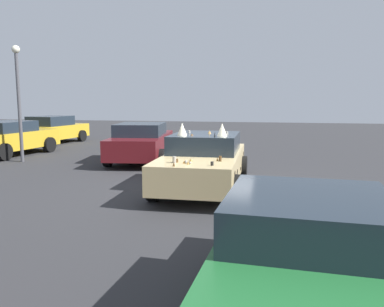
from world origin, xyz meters
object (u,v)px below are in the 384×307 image
object	(u,v)px
parked_sedan_behind_left	(10,138)
parked_sedan_far_right	(53,130)
art_car_decorated	(204,161)
parked_sedan_row_back_center	(142,142)
parked_sedan_near_right	(308,259)
lot_lamp_post	(18,92)

from	to	relation	value
parked_sedan_behind_left	parked_sedan_far_right	bearing A→B (deg)	16.30
art_car_decorated	parked_sedan_row_back_center	bearing A→B (deg)	-143.59
parked_sedan_near_right	lot_lamp_post	size ratio (longest dim) A/B	0.98
parked_sedan_behind_left	parked_sedan_row_back_center	distance (m)	5.76
parked_sedan_far_right	parked_sedan_row_back_center	distance (m)	7.88
parked_sedan_far_right	parked_sedan_behind_left	bearing A→B (deg)	-164.14
parked_sedan_behind_left	parked_sedan_near_right	bearing A→B (deg)	-125.19
parked_sedan_behind_left	parked_sedan_row_back_center	xyz separation A→B (m)	(-0.24, -5.75, -0.01)
parked_sedan_near_right	parked_sedan_behind_left	bearing A→B (deg)	-129.45
parked_sedan_far_right	lot_lamp_post	distance (m)	6.38
parked_sedan_near_right	parked_sedan_far_right	bearing A→B (deg)	-137.95
parked_sedan_behind_left	parked_sedan_near_right	world-z (taller)	parked_sedan_behind_left
parked_sedan_far_right	parked_sedan_row_back_center	bearing A→B (deg)	-118.44
art_car_decorated	parked_sedan_row_back_center	xyz separation A→B (m)	(3.97, 3.06, -0.00)
art_car_decorated	parked_sedan_near_right	world-z (taller)	art_car_decorated
art_car_decorated	parked_sedan_far_right	xyz separation A→B (m)	(8.50, 9.51, 0.00)
art_car_decorated	parked_sedan_near_right	distance (m)	6.06
parked_sedan_far_right	lot_lamp_post	xyz separation A→B (m)	(-5.69, -2.24, 1.81)
art_car_decorated	lot_lamp_post	xyz separation A→B (m)	(2.81, 7.26, 1.81)
parked_sedan_near_right	lot_lamp_post	xyz separation A→B (m)	(8.50, 9.34, 1.87)
art_car_decorated	parked_sedan_behind_left	xyz separation A→B (m)	(4.21, 8.81, 0.00)
art_car_decorated	lot_lamp_post	bearing A→B (deg)	-112.35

